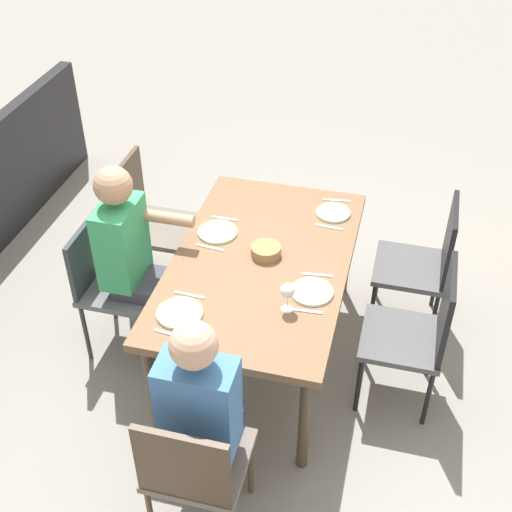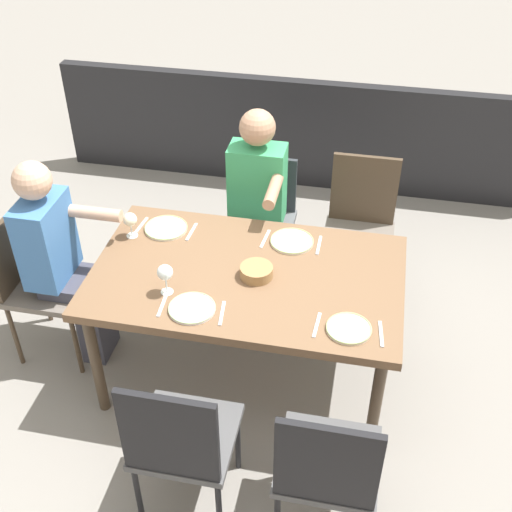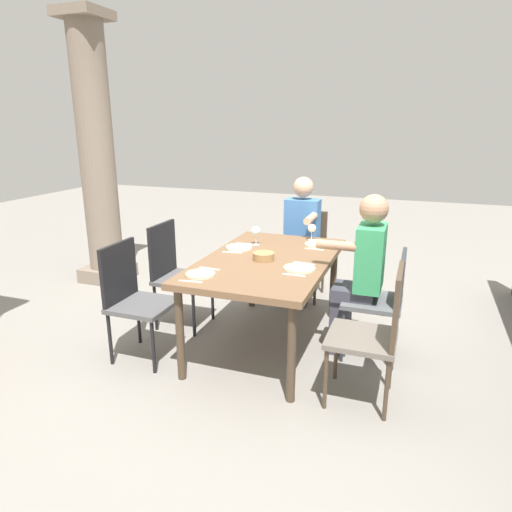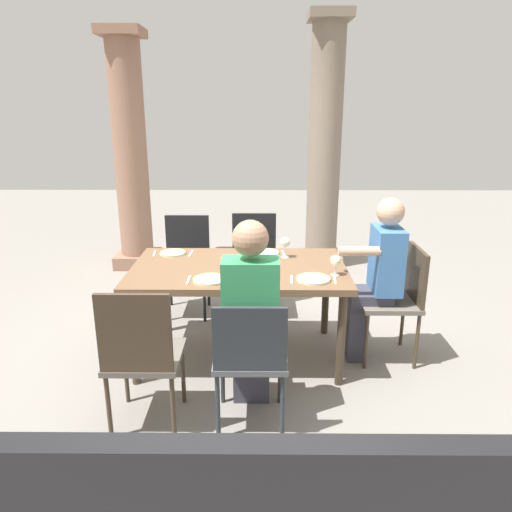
{
  "view_description": "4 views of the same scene",
  "coord_description": "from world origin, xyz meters",
  "px_view_note": "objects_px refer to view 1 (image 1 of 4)",
  "views": [
    {
      "loc": [
        2.88,
        0.71,
        3.11
      ],
      "look_at": [
        0.07,
        -0.01,
        0.83
      ],
      "focal_mm": 47.41,
      "sensor_mm": 36.0,
      "label": 1
    },
    {
      "loc": [
        -0.57,
        2.58,
        2.9
      ],
      "look_at": [
        -0.05,
        -0.01,
        0.86
      ],
      "focal_mm": 46.08,
      "sensor_mm": 36.0,
      "label": 2
    },
    {
      "loc": [
        -3.31,
        -1.1,
        1.8
      ],
      "look_at": [
        -0.05,
        0.08,
        0.78
      ],
      "focal_mm": 31.94,
      "sensor_mm": 36.0,
      "label": 3
    },
    {
      "loc": [
        0.16,
        -3.45,
        1.91
      ],
      "look_at": [
        0.13,
        0.06,
        0.82
      ],
      "focal_mm": 33.77,
      "sensor_mm": 36.0,
      "label": 4
    }
  ],
  "objects_px": {
    "diner_man_white": "(204,412)",
    "bread_basket": "(266,251)",
    "plate_1": "(218,232)",
    "chair_west_south": "(148,217)",
    "chair_head_east": "(194,466)",
    "diner_woman_green": "(135,259)",
    "dining_table": "(261,269)",
    "wine_glass_2": "(288,291)",
    "chair_mid_south": "(110,279)",
    "plate_3": "(180,313)",
    "plate_0": "(333,213)",
    "chair_mid_north": "(419,330)",
    "wine_glass_3": "(186,324)",
    "chair_west_north": "(425,260)",
    "plate_2": "(312,292)"
  },
  "relations": [
    {
      "from": "chair_mid_north",
      "to": "bread_basket",
      "type": "xyz_separation_m",
      "value": [
        -0.16,
        -0.9,
        0.25
      ]
    },
    {
      "from": "chair_head_east",
      "to": "diner_woman_green",
      "type": "relative_size",
      "value": 0.69
    },
    {
      "from": "chair_west_north",
      "to": "diner_man_white",
      "type": "xyz_separation_m",
      "value": [
        1.59,
        -0.92,
        0.17
      ]
    },
    {
      "from": "chair_mid_south",
      "to": "diner_woman_green",
      "type": "distance_m",
      "value": 0.26
    },
    {
      "from": "plate_3",
      "to": "chair_west_north",
      "type": "bearing_deg",
      "value": 131.57
    },
    {
      "from": "chair_west_north",
      "to": "plate_1",
      "type": "relative_size",
      "value": 3.83
    },
    {
      "from": "chair_west_south",
      "to": "bread_basket",
      "type": "bearing_deg",
      "value": 62.46
    },
    {
      "from": "diner_woman_green",
      "to": "diner_man_white",
      "type": "height_order",
      "value": "diner_woman_green"
    },
    {
      "from": "chair_mid_north",
      "to": "wine_glass_3",
      "type": "relative_size",
      "value": 6.23
    },
    {
      "from": "diner_woman_green",
      "to": "plate_1",
      "type": "xyz_separation_m",
      "value": [
        -0.29,
        0.41,
        0.06
      ]
    },
    {
      "from": "chair_mid_north",
      "to": "chair_head_east",
      "type": "bearing_deg",
      "value": -39.2
    },
    {
      "from": "chair_mid_south",
      "to": "plate_3",
      "type": "xyz_separation_m",
      "value": [
        0.43,
        0.61,
        0.25
      ]
    },
    {
      "from": "chair_mid_south",
      "to": "dining_table",
      "type": "bearing_deg",
      "value": 96.56
    },
    {
      "from": "chair_head_east",
      "to": "plate_1",
      "type": "bearing_deg",
      "value": -167.62
    },
    {
      "from": "wine_glass_2",
      "to": "plate_3",
      "type": "height_order",
      "value": "wine_glass_2"
    },
    {
      "from": "chair_head_east",
      "to": "plate_0",
      "type": "distance_m",
      "value": 1.83
    },
    {
      "from": "chair_west_south",
      "to": "plate_2",
      "type": "xyz_separation_m",
      "value": [
        0.74,
        1.24,
        0.23
      ]
    },
    {
      "from": "chair_west_north",
      "to": "wine_glass_3",
      "type": "xyz_separation_m",
      "value": [
        1.24,
        -1.11,
        0.34
      ]
    },
    {
      "from": "plate_2",
      "to": "bread_basket",
      "type": "bearing_deg",
      "value": -129.27
    },
    {
      "from": "dining_table",
      "to": "wine_glass_2",
      "type": "xyz_separation_m",
      "value": [
        0.36,
        0.23,
        0.19
      ]
    },
    {
      "from": "plate_0",
      "to": "bread_basket",
      "type": "bearing_deg",
      "value": -31.11
    },
    {
      "from": "diner_man_white",
      "to": "bread_basket",
      "type": "xyz_separation_m",
      "value": [
        -1.1,
        0.02,
        0.1
      ]
    },
    {
      "from": "dining_table",
      "to": "wine_glass_2",
      "type": "relative_size",
      "value": 9.62
    },
    {
      "from": "wine_glass_3",
      "to": "plate_1",
      "type": "bearing_deg",
      "value": -172.49
    },
    {
      "from": "chair_mid_south",
      "to": "diner_woman_green",
      "type": "height_order",
      "value": "diner_woman_green"
    },
    {
      "from": "chair_west_south",
      "to": "diner_woman_green",
      "type": "distance_m",
      "value": 0.69
    },
    {
      "from": "chair_mid_north",
      "to": "chair_mid_south",
      "type": "relative_size",
      "value": 1.09
    },
    {
      "from": "dining_table",
      "to": "wine_glass_2",
      "type": "distance_m",
      "value": 0.47
    },
    {
      "from": "plate_2",
      "to": "plate_3",
      "type": "relative_size",
      "value": 0.95
    },
    {
      "from": "plate_1",
      "to": "chair_west_south",
      "type": "bearing_deg",
      "value": -120.2
    },
    {
      "from": "chair_west_south",
      "to": "chair_mid_north",
      "type": "distance_m",
      "value": 1.94
    },
    {
      "from": "chair_mid_north",
      "to": "bread_basket",
      "type": "height_order",
      "value": "chair_mid_north"
    },
    {
      "from": "chair_west_north",
      "to": "plate_0",
      "type": "bearing_deg",
      "value": -91.61
    },
    {
      "from": "chair_mid_south",
      "to": "plate_1",
      "type": "xyz_separation_m",
      "value": [
        -0.29,
        0.6,
        0.25
      ]
    },
    {
      "from": "plate_2",
      "to": "wine_glass_2",
      "type": "relative_size",
      "value": 1.37
    },
    {
      "from": "chair_mid_north",
      "to": "plate_3",
      "type": "height_order",
      "value": "chair_mid_north"
    },
    {
      "from": "wine_glass_3",
      "to": "bread_basket",
      "type": "height_order",
      "value": "wine_glass_3"
    },
    {
      "from": "chair_mid_south",
      "to": "plate_0",
      "type": "height_order",
      "value": "chair_mid_south"
    },
    {
      "from": "chair_west_north",
      "to": "wine_glass_3",
      "type": "relative_size",
      "value": 6.1
    },
    {
      "from": "diner_man_white",
      "to": "plate_3",
      "type": "xyz_separation_m",
      "value": [
        -0.51,
        -0.29,
        0.08
      ]
    },
    {
      "from": "plate_3",
      "to": "wine_glass_3",
      "type": "bearing_deg",
      "value": 31.11
    },
    {
      "from": "wine_glass_3",
      "to": "bread_basket",
      "type": "relative_size",
      "value": 0.89
    },
    {
      "from": "chair_west_south",
      "to": "plate_0",
      "type": "relative_size",
      "value": 4.35
    },
    {
      "from": "dining_table",
      "to": "wine_glass_2",
      "type": "height_order",
      "value": "wine_glass_2"
    },
    {
      "from": "diner_woman_green",
      "to": "plate_2",
      "type": "distance_m",
      "value": 1.06
    },
    {
      "from": "diner_man_white",
      "to": "plate_0",
      "type": "height_order",
      "value": "diner_man_white"
    },
    {
      "from": "dining_table",
      "to": "diner_woman_green",
      "type": "xyz_separation_m",
      "value": [
        0.1,
        -0.72,
        0.01
      ]
    },
    {
      "from": "plate_1",
      "to": "diner_woman_green",
      "type": "bearing_deg",
      "value": -55.24
    },
    {
      "from": "chair_west_north",
      "to": "chair_mid_north",
      "type": "relative_size",
      "value": 0.98
    },
    {
      "from": "diner_woman_green",
      "to": "diner_man_white",
      "type": "distance_m",
      "value": 1.19
    }
  ]
}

